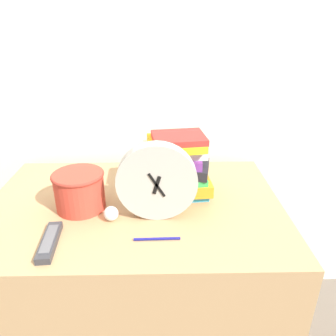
{
  "coord_description": "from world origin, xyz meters",
  "views": [
    {
      "loc": [
        0.1,
        -0.63,
        1.33
      ],
      "look_at": [
        0.12,
        0.34,
        0.88
      ],
      "focal_mm": 35.0,
      "sensor_mm": 36.0,
      "label": 1
    }
  ],
  "objects_px": {
    "tv_remote": "(50,241)",
    "pen": "(157,239)",
    "crumpled_paper_ball": "(111,214)",
    "book_stack": "(176,167)",
    "desk_clock": "(157,182)",
    "basket": "(79,189)"
  },
  "relations": [
    {
      "from": "basket",
      "to": "pen",
      "type": "height_order",
      "value": "basket"
    },
    {
      "from": "desk_clock",
      "to": "crumpled_paper_ball",
      "type": "xyz_separation_m",
      "value": [
        -0.15,
        -0.02,
        -0.1
      ]
    },
    {
      "from": "crumpled_paper_ball",
      "to": "desk_clock",
      "type": "bearing_deg",
      "value": 6.39
    },
    {
      "from": "desk_clock",
      "to": "basket",
      "type": "distance_m",
      "value": 0.27
    },
    {
      "from": "tv_remote",
      "to": "pen",
      "type": "xyz_separation_m",
      "value": [
        0.3,
        0.01,
        -0.01
      ]
    },
    {
      "from": "book_stack",
      "to": "pen",
      "type": "xyz_separation_m",
      "value": [
        -0.07,
        -0.27,
        -0.1
      ]
    },
    {
      "from": "book_stack",
      "to": "tv_remote",
      "type": "relative_size",
      "value": 1.5
    },
    {
      "from": "crumpled_paper_ball",
      "to": "pen",
      "type": "xyz_separation_m",
      "value": [
        0.15,
        -0.11,
        -0.02
      ]
    },
    {
      "from": "book_stack",
      "to": "basket",
      "type": "distance_m",
      "value": 0.34
    },
    {
      "from": "desk_clock",
      "to": "book_stack",
      "type": "relative_size",
      "value": 0.95
    },
    {
      "from": "desk_clock",
      "to": "crumpled_paper_ball",
      "type": "bearing_deg",
      "value": -173.61
    },
    {
      "from": "crumpled_paper_ball",
      "to": "pen",
      "type": "relative_size",
      "value": 0.35
    },
    {
      "from": "tv_remote",
      "to": "pen",
      "type": "distance_m",
      "value": 0.3
    },
    {
      "from": "tv_remote",
      "to": "pen",
      "type": "relative_size",
      "value": 1.3
    },
    {
      "from": "basket",
      "to": "pen",
      "type": "bearing_deg",
      "value": -35.51
    },
    {
      "from": "tv_remote",
      "to": "pen",
      "type": "bearing_deg",
      "value": 2.83
    },
    {
      "from": "book_stack",
      "to": "tv_remote",
      "type": "xyz_separation_m",
      "value": [
        -0.37,
        -0.29,
        -0.1
      ]
    },
    {
      "from": "pen",
      "to": "desk_clock",
      "type": "bearing_deg",
      "value": 89.99
    },
    {
      "from": "desk_clock",
      "to": "book_stack",
      "type": "distance_m",
      "value": 0.16
    },
    {
      "from": "book_stack",
      "to": "basket",
      "type": "height_order",
      "value": "book_stack"
    },
    {
      "from": "crumpled_paper_ball",
      "to": "tv_remote",
      "type": "bearing_deg",
      "value": -142.14
    },
    {
      "from": "desk_clock",
      "to": "crumpled_paper_ball",
      "type": "height_order",
      "value": "desk_clock"
    }
  ]
}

